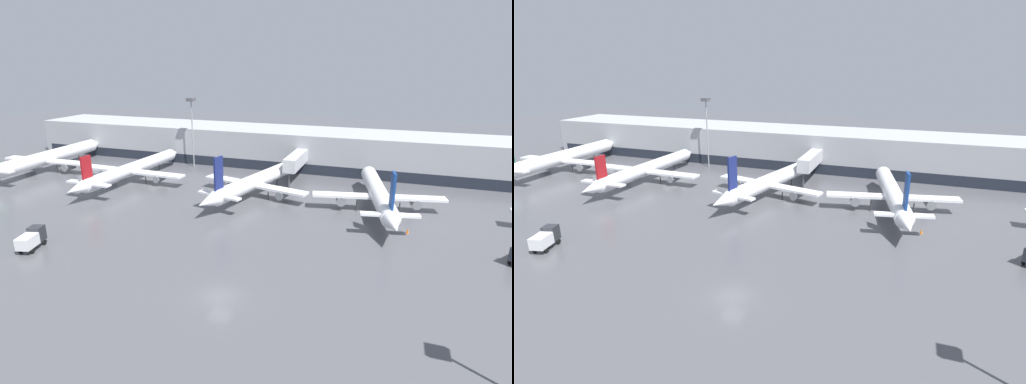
# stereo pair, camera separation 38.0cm
# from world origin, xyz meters

# --- Properties ---
(ground_plane) EXTENTS (320.00, 320.00, 0.00)m
(ground_plane) POSITION_xyz_m (0.00, 0.00, 0.00)
(ground_plane) COLOR #4C4C51
(terminal_building) EXTENTS (160.00, 28.34, 9.00)m
(terminal_building) POSITION_xyz_m (-0.01, 61.93, 4.49)
(terminal_building) COLOR #9EA0A5
(terminal_building) RESTS_ON ground_plane
(parked_jet_1) EXTENTS (22.60, 32.52, 9.96)m
(parked_jet_1) POSITION_xyz_m (-8.37, 34.88, 2.79)
(parked_jet_1) COLOR white
(parked_jet_1) RESTS_ON ground_plane
(parked_jet_2) EXTENTS (22.85, 33.19, 9.97)m
(parked_jet_2) POSITION_xyz_m (15.03, 34.28, 3.13)
(parked_jet_2) COLOR white
(parked_jet_2) RESTS_ON ground_plane
(parked_jet_3) EXTENTS (25.47, 36.51, 8.46)m
(parked_jet_3) POSITION_xyz_m (-36.91, 35.19, 2.83)
(parked_jet_3) COLOR silver
(parked_jet_3) RESTS_ON ground_plane
(parked_jet_4) EXTENTS (22.87, 39.48, 8.95)m
(parked_jet_4) POSITION_xyz_m (-61.75, 36.05, 3.16)
(parked_jet_4) COLOR white
(parked_jet_4) RESTS_ON ground_plane
(service_truck_1) EXTENTS (2.96, 4.86, 2.81)m
(service_truck_1) POSITION_xyz_m (-29.87, 2.39, 1.58)
(service_truck_1) COLOR silver
(service_truck_1) RESTS_ON ground_plane
(traffic_cone_0) EXTENTS (0.41, 0.41, 0.74)m
(traffic_cone_0) POSITION_xyz_m (20.04, 25.61, 0.37)
(traffic_cone_0) COLOR orange
(traffic_cone_0) RESTS_ON ground_plane
(apron_light_mast_1) EXTENTS (1.80, 1.80, 16.96)m
(apron_light_mast_1) POSITION_xyz_m (-30.48, 51.78, 13.51)
(apron_light_mast_1) COLOR gray
(apron_light_mast_1) RESTS_ON ground_plane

